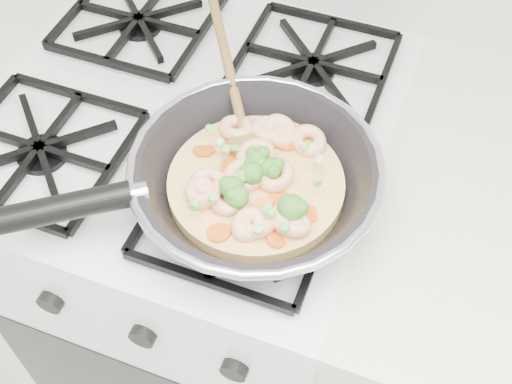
% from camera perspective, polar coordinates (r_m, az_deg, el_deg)
% --- Properties ---
extents(stove, '(0.60, 0.60, 0.92)m').
position_cam_1_polar(stove, '(1.34, -4.56, -6.39)').
color(stove, white).
rests_on(stove, ground).
extents(skillet, '(0.44, 0.48, 0.10)m').
position_cam_1_polar(skillet, '(0.82, -0.34, 1.22)').
color(skillet, black).
rests_on(skillet, stove).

